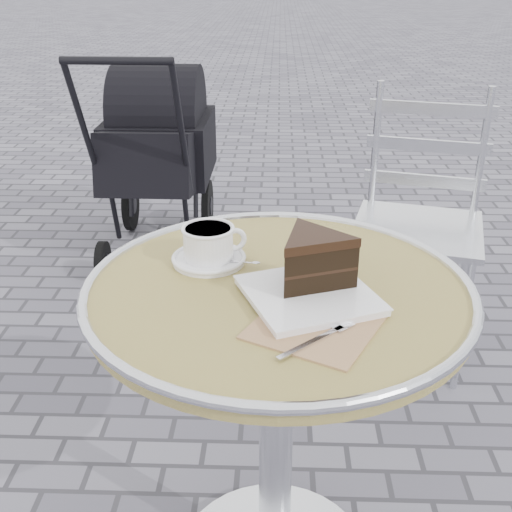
{
  "coord_description": "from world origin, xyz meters",
  "views": [
    {
      "loc": [
        -0.0,
        -1.04,
        1.28
      ],
      "look_at": [
        -0.04,
        0.02,
        0.78
      ],
      "focal_mm": 45.0,
      "sensor_mm": 36.0,
      "label": 1
    }
  ],
  "objects_px": {
    "cappuccino_set": "(209,247)",
    "cake_plate_set": "(313,268)",
    "bistro_chair": "(422,193)",
    "cafe_table": "(277,361)",
    "baby_stroller": "(157,160)"
  },
  "relations": [
    {
      "from": "cappuccino_set",
      "to": "cake_plate_set",
      "type": "distance_m",
      "value": 0.23
    },
    {
      "from": "cappuccino_set",
      "to": "bistro_chair",
      "type": "distance_m",
      "value": 1.11
    },
    {
      "from": "cafe_table",
      "to": "cappuccino_set",
      "type": "bearing_deg",
      "value": 144.47
    },
    {
      "from": "cafe_table",
      "to": "cake_plate_set",
      "type": "distance_m",
      "value": 0.23
    },
    {
      "from": "cake_plate_set",
      "to": "bistro_chair",
      "type": "relative_size",
      "value": 0.38
    },
    {
      "from": "cappuccino_set",
      "to": "cake_plate_set",
      "type": "height_order",
      "value": "cake_plate_set"
    },
    {
      "from": "bistro_chair",
      "to": "cappuccino_set",
      "type": "bearing_deg",
      "value": -109.86
    },
    {
      "from": "cafe_table",
      "to": "baby_stroller",
      "type": "xyz_separation_m",
      "value": [
        -0.55,
        1.77,
        -0.13
      ]
    },
    {
      "from": "cappuccino_set",
      "to": "cafe_table",
      "type": "bearing_deg",
      "value": -54.83
    },
    {
      "from": "cafe_table",
      "to": "bistro_chair",
      "type": "height_order",
      "value": "bistro_chair"
    },
    {
      "from": "cappuccino_set",
      "to": "baby_stroller",
      "type": "bearing_deg",
      "value": 84.78
    },
    {
      "from": "cappuccino_set",
      "to": "baby_stroller",
      "type": "xyz_separation_m",
      "value": [
        -0.42,
        1.67,
        -0.33
      ]
    },
    {
      "from": "cake_plate_set",
      "to": "cafe_table",
      "type": "bearing_deg",
      "value": 131.97
    },
    {
      "from": "cappuccino_set",
      "to": "bistro_chair",
      "type": "bearing_deg",
      "value": 36.43
    },
    {
      "from": "cappuccino_set",
      "to": "bistro_chair",
      "type": "height_order",
      "value": "bistro_chair"
    }
  ]
}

